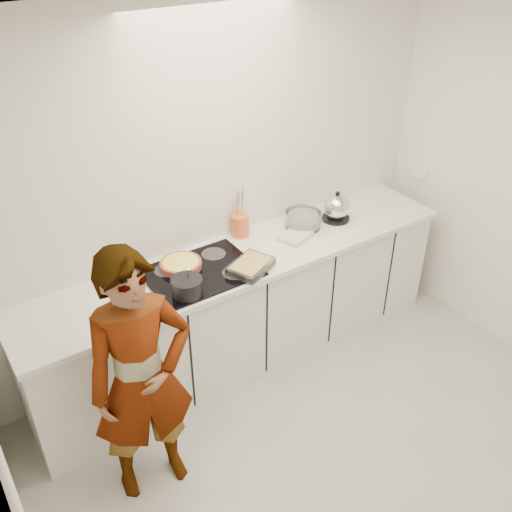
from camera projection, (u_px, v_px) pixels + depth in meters
floor at (356, 470)px, 3.56m from camera, size 3.60×3.20×0.00m
ceiling at (422, 32)px, 2.15m from camera, size 3.60×3.20×0.00m
wall_back at (218, 188)px, 3.97m from camera, size 3.60×0.00×2.60m
wall_left at (11, 479)px, 2.01m from camera, size 0.00×3.20×2.60m
base_cabinets at (244, 310)px, 4.22m from camera, size 3.20×0.58×0.87m
countertop at (244, 258)px, 3.97m from camera, size 3.24×0.64×0.04m
hob at (201, 272)px, 3.78m from camera, size 0.72×0.54×0.01m
tart_dish at (181, 264)px, 3.80m from camera, size 0.34×0.34×0.05m
saucepan at (187, 286)px, 3.54m from camera, size 0.26×0.26×0.19m
baking_dish at (251, 266)px, 3.77m from camera, size 0.36×0.32×0.06m
mixing_bowl at (303, 220)px, 4.28m from camera, size 0.27×0.27×0.12m
tea_towel at (296, 236)px, 4.15m from camera, size 0.27×0.23×0.04m
kettle at (336, 208)px, 4.35m from camera, size 0.26×0.26×0.24m
utensil_crock at (240, 225)px, 4.16m from camera, size 0.17×0.17×0.16m
cook at (142, 379)px, 3.09m from camera, size 0.63×0.44×1.63m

